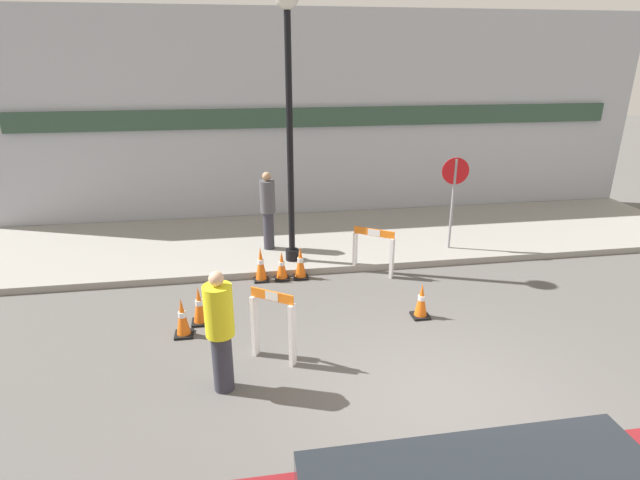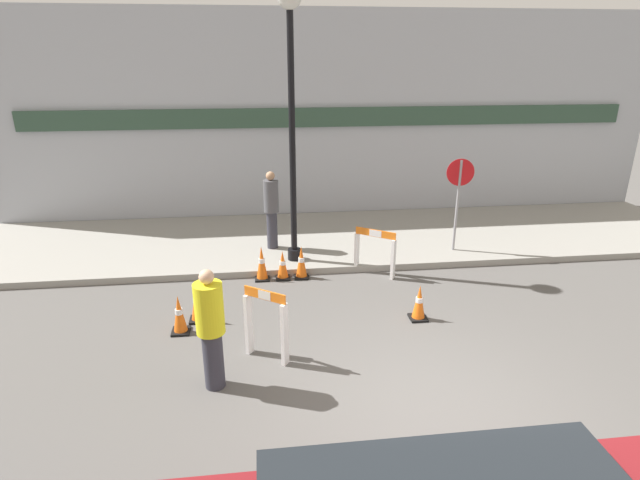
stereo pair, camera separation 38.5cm
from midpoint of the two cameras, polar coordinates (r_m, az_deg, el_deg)
The scene contains 15 objects.
ground_plane at distance 7.01m, azimuth 14.16°, elevation -18.67°, with size 60.00×60.00×0.00m, color #565451.
sidewalk_slab at distance 12.47m, azimuth 3.92°, elevation 0.26°, with size 18.00×3.95×0.15m.
storefront_facade at distance 13.83m, azimuth 2.59°, elevation 13.71°, with size 18.00×0.22×5.50m.
streetlamp_post at distance 10.15m, azimuth -2.17°, elevation 16.22°, with size 0.44×0.44×5.42m.
stop_sign at distance 11.51m, azimuth 16.50°, elevation 5.51°, with size 0.60×0.12×2.11m.
barricade_0 at distance 7.54m, azimuth -4.73°, elevation -9.50°, with size 0.66×0.51×1.15m.
barricade_1 at distance 10.41m, azimuth 7.34°, elevation -1.22°, with size 0.79×0.62×1.00m.
traffic_cone_0 at distance 8.86m, azimuth -12.67°, elevation -7.10°, with size 0.30×0.30×0.69m.
traffic_cone_1 at distance 10.27m, azimuth -3.22°, elevation -2.92°, with size 0.30×0.30×0.60m.
traffic_cone_2 at distance 8.92m, azimuth 12.49°, elevation -7.05°, with size 0.30×0.30×0.64m.
traffic_cone_3 at distance 10.28m, azimuth -1.07°, elevation -2.59°, with size 0.30×0.30×0.70m.
traffic_cone_4 at distance 8.57m, azimuth -14.54°, elevation -8.30°, with size 0.30×0.30×0.68m.
traffic_cone_5 at distance 10.23m, azimuth -5.61°, elevation -2.70°, with size 0.30×0.30×0.73m.
person_worker at distance 6.87m, azimuth -10.81°, elevation -9.69°, with size 0.54×0.54×1.77m.
person_pedestrian at distance 11.33m, azimuth -4.61°, elevation 3.72°, with size 0.38×0.38×1.80m.
Camera 2 is at (-2.05, -5.05, 4.34)m, focal length 28.00 mm.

